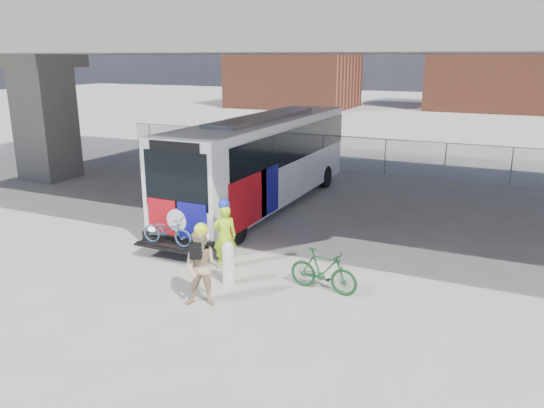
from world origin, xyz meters
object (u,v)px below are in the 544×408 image
Objects in this scene: bus at (264,155)px; bollard at (228,262)px; cyclist_hivis at (225,235)px; cyclist_tan at (202,267)px; bike_parked at (323,271)px.

bus reaches higher than bollard.
cyclist_hivis reaches higher than bollard.
bus is 6.08× the size of cyclist_tan.
bollard is (2.51, -7.36, -1.46)m from bus.
bollard is at bearing 73.06° from cyclist_tan.
bollard reaches higher than bike_parked.
bus reaches higher than cyclist_tan.
bike_parked is at bearing 15.41° from bollard.
cyclist_hivis is at bearing 123.77° from bollard.
cyclist_hivis is at bearing -73.95° from bus.
bollard is at bearing -71.16° from bus.
cyclist_tan reaches higher than bollard.
cyclist_tan reaches higher than cyclist_hivis.
cyclist_hivis is 2.49m from cyclist_tan.
bus is 8.46m from bike_parked.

